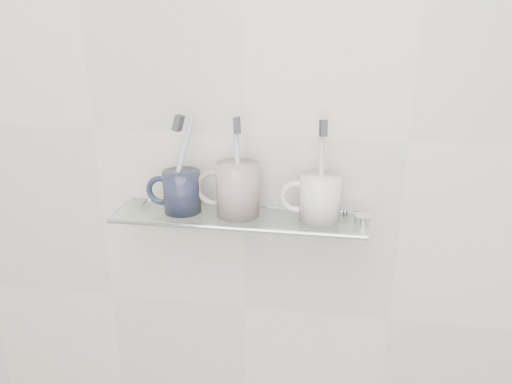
% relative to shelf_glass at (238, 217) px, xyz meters
% --- Properties ---
extents(wall_back, '(2.50, 0.00, 2.50)m').
position_rel_shelf_glass_xyz_m(wall_back, '(0.00, 0.06, 0.15)').
color(wall_back, beige).
rests_on(wall_back, ground).
extents(shelf_glass, '(0.50, 0.12, 0.01)m').
position_rel_shelf_glass_xyz_m(shelf_glass, '(0.00, 0.00, 0.00)').
color(shelf_glass, silver).
rests_on(shelf_glass, wall_back).
extents(shelf_rail, '(0.50, 0.01, 0.01)m').
position_rel_shelf_glass_xyz_m(shelf_rail, '(0.00, -0.06, 0.00)').
color(shelf_rail, silver).
rests_on(shelf_rail, shelf_glass).
extents(bracket_left, '(0.02, 0.03, 0.02)m').
position_rel_shelf_glass_xyz_m(bracket_left, '(-0.21, 0.05, -0.01)').
color(bracket_left, silver).
rests_on(bracket_left, wall_back).
extents(bracket_right, '(0.02, 0.03, 0.02)m').
position_rel_shelf_glass_xyz_m(bracket_right, '(0.21, 0.05, -0.01)').
color(bracket_right, silver).
rests_on(bracket_right, wall_back).
extents(mug_left, '(0.09, 0.09, 0.08)m').
position_rel_shelf_glass_xyz_m(mug_left, '(-0.12, 0.00, 0.05)').
color(mug_left, '#191C30').
rests_on(mug_left, shelf_glass).
extents(mug_left_handle, '(0.06, 0.01, 0.06)m').
position_rel_shelf_glass_xyz_m(mug_left_handle, '(-0.16, 0.00, 0.05)').
color(mug_left_handle, '#191C30').
rests_on(mug_left_handle, mug_left).
extents(toothbrush_left, '(0.06, 0.03, 0.19)m').
position_rel_shelf_glass_xyz_m(toothbrush_left, '(-0.12, 0.00, 0.10)').
color(toothbrush_left, '#ADB0D4').
rests_on(toothbrush_left, mug_left).
extents(bristles_left, '(0.02, 0.03, 0.03)m').
position_rel_shelf_glass_xyz_m(bristles_left, '(-0.12, 0.00, 0.19)').
color(bristles_left, '#33343A').
rests_on(bristles_left, toothbrush_left).
extents(mug_center, '(0.10, 0.10, 0.11)m').
position_rel_shelf_glass_xyz_m(mug_center, '(-0.00, 0.00, 0.06)').
color(mug_center, silver).
rests_on(mug_center, shelf_glass).
extents(mug_center_handle, '(0.08, 0.01, 0.08)m').
position_rel_shelf_glass_xyz_m(mug_center_handle, '(-0.05, 0.00, 0.06)').
color(mug_center_handle, silver).
rests_on(mug_center_handle, mug_center).
extents(toothbrush_center, '(0.02, 0.03, 0.19)m').
position_rel_shelf_glass_xyz_m(toothbrush_center, '(-0.00, 0.00, 0.10)').
color(toothbrush_center, '#AEB7CE').
rests_on(toothbrush_center, mug_center).
extents(bristles_center, '(0.02, 0.03, 0.03)m').
position_rel_shelf_glass_xyz_m(bristles_center, '(-0.00, 0.00, 0.19)').
color(bristles_center, '#33343A').
rests_on(bristles_center, toothbrush_center).
extents(mug_right, '(0.10, 0.10, 0.09)m').
position_rel_shelf_glass_xyz_m(mug_right, '(0.16, 0.00, 0.05)').
color(mug_right, silver).
rests_on(mug_right, shelf_glass).
extents(mug_right_handle, '(0.07, 0.01, 0.07)m').
position_rel_shelf_glass_xyz_m(mug_right_handle, '(0.11, 0.00, 0.05)').
color(mug_right_handle, silver).
rests_on(mug_right_handle, mug_right).
extents(toothbrush_right, '(0.02, 0.04, 0.19)m').
position_rel_shelf_glass_xyz_m(toothbrush_right, '(0.16, 0.00, 0.10)').
color(toothbrush_right, beige).
rests_on(toothbrush_right, mug_right).
extents(bristles_right, '(0.02, 0.03, 0.03)m').
position_rel_shelf_glass_xyz_m(bristles_right, '(0.16, 0.00, 0.19)').
color(bristles_right, '#33343A').
rests_on(bristles_right, toothbrush_right).
extents(chrome_cap, '(0.03, 0.03, 0.01)m').
position_rel_shelf_glass_xyz_m(chrome_cap, '(0.24, 0.00, 0.01)').
color(chrome_cap, silver).
rests_on(chrome_cap, shelf_glass).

